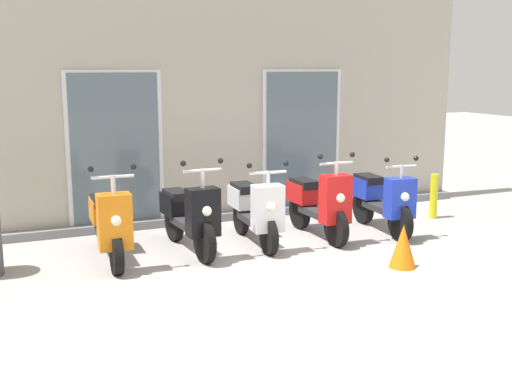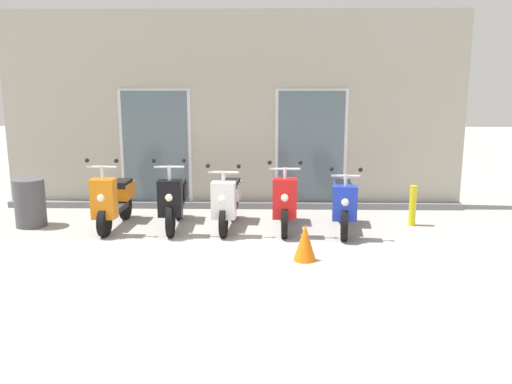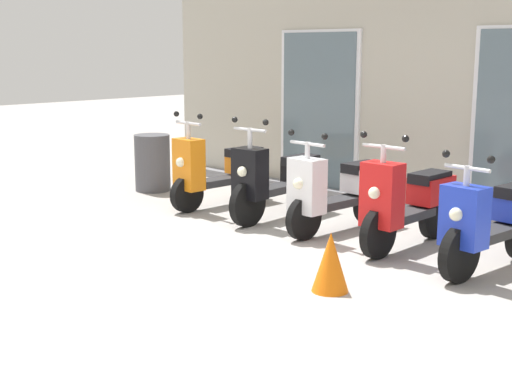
% 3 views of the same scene
% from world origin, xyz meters
% --- Properties ---
extents(ground_plane, '(40.00, 40.00, 0.00)m').
position_xyz_m(ground_plane, '(0.00, 0.00, 0.00)').
color(ground_plane, '#A8A39E').
extents(storefront_facade, '(8.84, 0.50, 3.75)m').
position_xyz_m(storefront_facade, '(0.00, 3.04, 1.81)').
color(storefront_facade, '#B2AD9E').
rests_on(storefront_facade, ground_plane).
extents(scooter_orange, '(0.54, 1.58, 1.27)m').
position_xyz_m(scooter_orange, '(-1.93, 1.34, 0.48)').
color(scooter_orange, black).
rests_on(scooter_orange, ground_plane).
extents(scooter_black, '(0.54, 1.67, 1.27)m').
position_xyz_m(scooter_black, '(-0.91, 1.37, 0.48)').
color(scooter_black, black).
rests_on(scooter_black, ground_plane).
extents(scooter_white, '(0.56, 1.58, 1.18)m').
position_xyz_m(scooter_white, '(0.01, 1.36, 0.49)').
color(scooter_white, black).
rests_on(scooter_white, ground_plane).
extents(scooter_red, '(0.55, 1.57, 1.25)m').
position_xyz_m(scooter_red, '(0.95, 1.31, 0.50)').
color(scooter_red, black).
rests_on(scooter_red, ground_plane).
extents(scooter_blue, '(0.52, 1.61, 1.16)m').
position_xyz_m(scooter_blue, '(1.93, 1.22, 0.48)').
color(scooter_blue, black).
rests_on(scooter_blue, ground_plane).
extents(curb_bollard, '(0.12, 0.12, 0.70)m').
position_xyz_m(curb_bollard, '(3.17, 1.61, 0.35)').
color(curb_bollard, yellow).
rests_on(curb_bollard, ground_plane).
extents(traffic_cone, '(0.32, 0.32, 0.52)m').
position_xyz_m(traffic_cone, '(1.20, -0.28, 0.26)').
color(traffic_cone, orange).
rests_on(traffic_cone, ground_plane).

